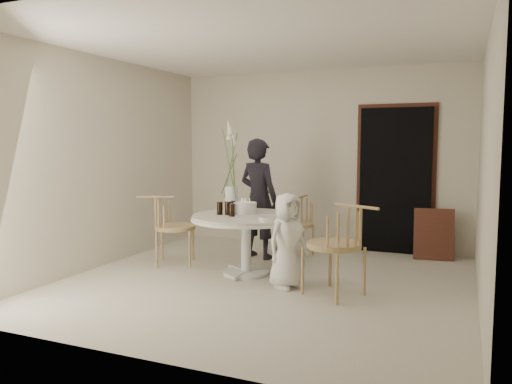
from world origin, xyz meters
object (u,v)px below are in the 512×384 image
at_px(chair_far, 299,217).
at_px(girl, 259,199).
at_px(table, 246,224).
at_px(boy, 287,241).
at_px(birthday_cake, 245,208).
at_px(chair_left, 165,220).
at_px(flower_vase, 231,178).
at_px(chair_right, 345,237).

relative_size(chair_far, girl, 0.51).
bearing_deg(table, boy, -27.76).
bearing_deg(table, birthday_cake, 118.13).
height_order(chair_left, flower_vase, flower_vase).
bearing_deg(chair_left, table, -115.99).
xyz_separation_m(chair_far, girl, (-0.46, -0.37, 0.28)).
relative_size(table, chair_right, 1.34).
height_order(boy, flower_vase, flower_vase).
bearing_deg(flower_vase, boy, -33.66).
distance_m(chair_far, boy, 1.64).
relative_size(boy, flower_vase, 0.90).
height_order(chair_left, birthday_cake, chair_left).
xyz_separation_m(boy, flower_vase, (-1.00, 0.67, 0.61)).
bearing_deg(girl, chair_left, 56.41).
relative_size(chair_left, flower_vase, 0.79).
height_order(table, flower_vase, flower_vase).
bearing_deg(birthday_cake, chair_left, -175.07).
distance_m(birthday_cake, flower_vase, 0.48).
xyz_separation_m(chair_right, flower_vase, (-1.67, 0.79, 0.50)).
xyz_separation_m(girl, flower_vase, (-0.15, -0.55, 0.31)).
xyz_separation_m(table, chair_right, (1.32, -0.47, 0.03)).
bearing_deg(flower_vase, chair_left, -161.01).
bearing_deg(chair_far, chair_left, -136.14).
bearing_deg(chair_far, chair_right, -54.79).
distance_m(chair_right, flower_vase, 1.91).
bearing_deg(birthday_cake, chair_right, -23.56).
height_order(chair_far, boy, boy).
relative_size(girl, boy, 1.57).
xyz_separation_m(girl, boy, (0.85, -1.22, -0.30)).
height_order(girl, birthday_cake, girl).
bearing_deg(flower_vase, girl, 74.37).
relative_size(chair_right, flower_vase, 0.85).
bearing_deg(girl, table, 118.61).
bearing_deg(chair_far, birthday_cake, -103.00).
bearing_deg(birthday_cake, boy, -33.50).
height_order(table, chair_left, chair_left).
height_order(chair_right, chair_left, chair_right).
height_order(chair_far, chair_right, chair_right).
height_order(birthday_cake, flower_vase, flower_vase).
bearing_deg(girl, flower_vase, 90.29).
bearing_deg(table, girl, 102.69).
bearing_deg(chair_left, birthday_cake, -109.10).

